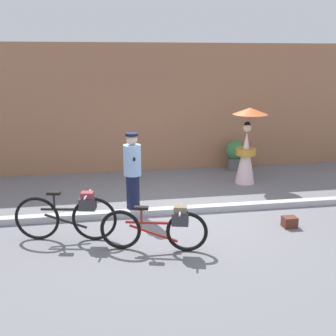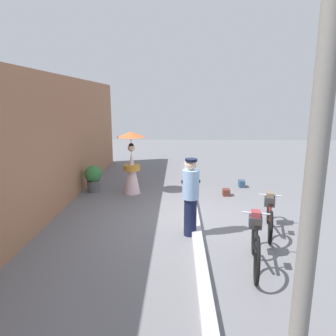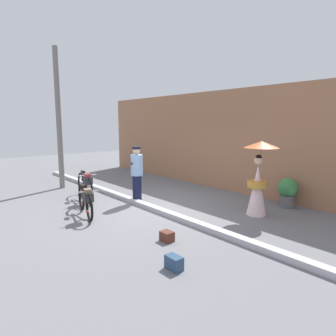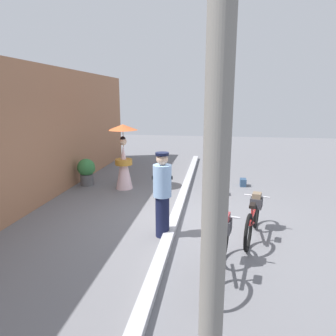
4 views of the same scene
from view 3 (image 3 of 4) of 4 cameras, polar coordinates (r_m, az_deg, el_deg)
name	(u,v)px [view 3 (image 3 of 4)]	position (r m, az deg, el deg)	size (l,w,h in m)	color
ground_plane	(146,208)	(8.12, -4.18, -7.65)	(30.00, 30.00, 0.00)	slate
building_wall	(231,141)	(10.28, 11.94, 5.17)	(14.00, 0.40, 3.36)	#9E6B4C
sidewalk_curb	(146,206)	(8.11, -4.18, -7.24)	(14.00, 0.20, 0.12)	#B2B2B7
bicycle_near_officer	(86,186)	(9.08, -15.58, -3.27)	(1.70, 0.50, 0.85)	black
bicycle_far_side	(86,200)	(7.58, -15.55, -6.03)	(1.69, 0.58, 0.76)	black
person_officer	(137,173)	(8.51, -6.02, -0.99)	(0.34, 0.38, 1.61)	#141938
person_with_parasol	(258,178)	(7.62, 16.99, -1.80)	(0.84, 0.84, 1.85)	silver
potted_plant_by_door	(288,191)	(8.66, 22.05, -4.16)	(0.53, 0.52, 0.81)	#59595B
backpack_on_pavement	(167,236)	(5.91, -0.25, -12.98)	(0.25, 0.20, 0.19)	#592D23
backpack_spare	(174,262)	(4.88, 1.12, -17.72)	(0.29, 0.17, 0.22)	navy
utility_pole	(59,119)	(10.94, -20.28, 8.79)	(0.18, 0.18, 4.80)	slate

